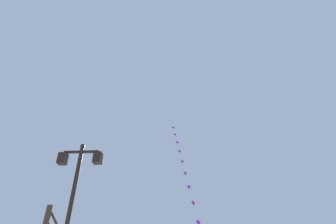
% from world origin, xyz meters
% --- Properties ---
extents(twin_lantern_lamp_post, '(1.55, 0.28, 5.23)m').
position_xyz_m(twin_lantern_lamp_post, '(-2.83, 7.07, 3.61)').
color(twin_lantern_lamp_post, black).
rests_on(twin_lantern_lamp_post, ground_plane).
extents(kite_train, '(2.70, 11.46, 16.76)m').
position_xyz_m(kite_train, '(1.26, 21.24, 8.63)').
color(kite_train, brown).
rests_on(kite_train, ground_plane).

